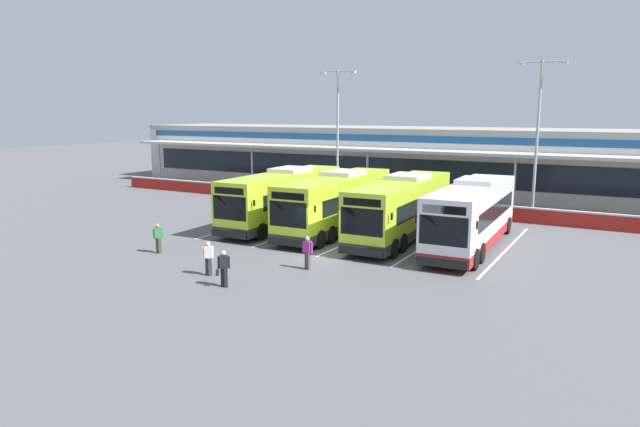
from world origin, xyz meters
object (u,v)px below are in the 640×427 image
object	(u,v)px
pedestrian_in_dark_coat	(307,252)
pedestrian_child	(208,257)
lamp_post_centre	(538,130)
coach_bus_centre	(402,209)
lamp_post_west	(338,126)
coach_bus_leftmost	(284,199)
pedestrian_with_handbag	(223,268)
coach_bus_left_centre	(337,203)
pedestrian_near_bin	(158,237)
coach_bus_right_centre	(472,216)

from	to	relation	value
pedestrian_in_dark_coat	pedestrian_child	xyz separation A→B (m)	(-3.48, -3.15, 0.00)
lamp_post_centre	coach_bus_centre	bearing A→B (deg)	-118.99
coach_bus_centre	pedestrian_child	xyz separation A→B (m)	(-4.94, -11.73, -0.91)
pedestrian_in_dark_coat	pedestrian_child	size ratio (longest dim) A/B	1.00
coach_bus_centre	pedestrian_in_dark_coat	size ratio (longest dim) A/B	7.55
pedestrian_in_dark_coat	lamp_post_centre	distance (m)	21.12
lamp_post_west	lamp_post_centre	xyz separation A→B (m)	(16.24, -1.14, 0.00)
coach_bus_leftmost	pedestrian_with_handbag	world-z (taller)	coach_bus_leftmost
coach_bus_centre	pedestrian_in_dark_coat	xyz separation A→B (m)	(-1.46, -8.58, -0.91)
coach_bus_centre	pedestrian_child	size ratio (longest dim) A/B	7.55
lamp_post_west	lamp_post_centre	size ratio (longest dim) A/B	1.00
coach_bus_left_centre	pedestrian_in_dark_coat	distance (m)	9.05
pedestrian_with_handbag	pedestrian_in_dark_coat	xyz separation A→B (m)	(1.76, 4.17, 0.02)
pedestrian_with_handbag	lamp_post_centre	world-z (taller)	lamp_post_centre
pedestrian_near_bin	pedestrian_in_dark_coat	bearing A→B (deg)	8.19
coach_bus_leftmost	pedestrian_child	size ratio (longest dim) A/B	7.55
lamp_post_centre	coach_bus_leftmost	bearing A→B (deg)	-143.56
coach_bus_leftmost	lamp_post_west	world-z (taller)	lamp_post_west
lamp_post_west	lamp_post_centre	distance (m)	16.28
pedestrian_child	lamp_post_west	xyz separation A→B (m)	(-5.49, 23.36, 5.42)
coach_bus_left_centre	coach_bus_right_centre	world-z (taller)	same
pedestrian_near_bin	coach_bus_leftmost	bearing A→B (deg)	80.42
coach_bus_right_centre	lamp_post_centre	size ratio (longest dim) A/B	1.11
pedestrian_near_bin	lamp_post_west	bearing A→B (deg)	91.01
coach_bus_centre	lamp_post_centre	xyz separation A→B (m)	(5.82, 10.50, 4.50)
coach_bus_left_centre	coach_bus_right_centre	xyz separation A→B (m)	(8.60, -0.06, 0.00)
coach_bus_leftmost	lamp_post_west	size ratio (longest dim) A/B	1.11
coach_bus_leftmost	lamp_post_centre	size ratio (longest dim) A/B	1.11
coach_bus_centre	lamp_post_west	xyz separation A→B (m)	(-10.43, 11.63, 4.50)
pedestrian_near_bin	lamp_post_west	world-z (taller)	lamp_post_west
coach_bus_leftmost	pedestrian_child	distance (m)	12.27
pedestrian_with_handbag	coach_bus_left_centre	bearing A→B (deg)	95.15
coach_bus_left_centre	pedestrian_with_handbag	distance (m)	12.78
coach_bus_right_centre	pedestrian_near_bin	world-z (taller)	coach_bus_right_centre
coach_bus_left_centre	lamp_post_west	distance (m)	13.91
lamp_post_centre	lamp_post_west	bearing A→B (deg)	176.00
coach_bus_leftmost	lamp_post_west	bearing A→B (deg)	99.95
pedestrian_with_handbag	lamp_post_centre	xyz separation A→B (m)	(9.03, 23.25, 5.43)
pedestrian_child	lamp_post_centre	distance (m)	25.28
pedestrian_child	pedestrian_in_dark_coat	bearing A→B (deg)	42.15
coach_bus_leftmost	coach_bus_right_centre	bearing A→B (deg)	-0.54
pedestrian_with_handbag	pedestrian_in_dark_coat	bearing A→B (deg)	67.12
coach_bus_leftmost	pedestrian_child	world-z (taller)	coach_bus_leftmost
pedestrian_with_handbag	pedestrian_in_dark_coat	distance (m)	4.53
pedestrian_in_dark_coat	lamp_post_centre	size ratio (longest dim) A/B	0.15
coach_bus_left_centre	pedestrian_child	xyz separation A→B (m)	(-0.58, -11.68, -0.91)
pedestrian_with_handbag	pedestrian_in_dark_coat	world-z (taller)	same
coach_bus_right_centre	pedestrian_with_handbag	distance (m)	14.70
coach_bus_left_centre	pedestrian_child	size ratio (longest dim) A/B	7.55
coach_bus_right_centre	pedestrian_child	bearing A→B (deg)	-128.30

